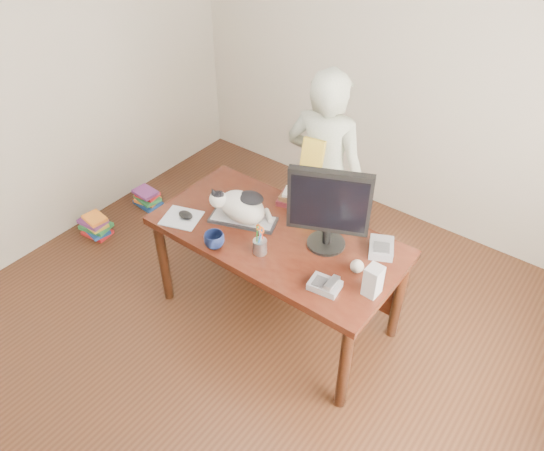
{
  "coord_description": "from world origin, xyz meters",
  "views": [
    {
      "loc": [
        1.53,
        -1.46,
        2.89
      ],
      "look_at": [
        0.0,
        0.55,
        0.85
      ],
      "focal_mm": 35.0,
      "sensor_mm": 36.0,
      "label": 1
    }
  ],
  "objects_px": {
    "book_pile_a": "(96,226)",
    "coffee_mug": "(214,240)",
    "pen_cup": "(260,245)",
    "speaker": "(373,281)",
    "phone": "(325,285)",
    "monitor": "(329,206)",
    "book_pile_b": "(147,198)",
    "person": "(324,175)",
    "cat": "(240,206)",
    "calculator": "(381,248)",
    "baseball": "(357,266)",
    "desk": "(284,245)",
    "mouse": "(186,215)",
    "book_stack": "(297,198)",
    "keyboard": "(243,220)"
  },
  "relations": [
    {
      "from": "book_pile_a",
      "to": "coffee_mug",
      "type": "bearing_deg",
      "value": -4.74
    },
    {
      "from": "pen_cup",
      "to": "speaker",
      "type": "height_order",
      "value": "pen_cup"
    },
    {
      "from": "coffee_mug",
      "to": "phone",
      "type": "relative_size",
      "value": 0.67
    },
    {
      "from": "monitor",
      "to": "book_pile_b",
      "type": "distance_m",
      "value": 2.27
    },
    {
      "from": "book_pile_a",
      "to": "person",
      "type": "bearing_deg",
      "value": 28.07
    },
    {
      "from": "cat",
      "to": "calculator",
      "type": "xyz_separation_m",
      "value": [
        0.86,
        0.29,
        -0.1
      ]
    },
    {
      "from": "baseball",
      "to": "desk",
      "type": "bearing_deg",
      "value": 172.95
    },
    {
      "from": "desk",
      "to": "mouse",
      "type": "xyz_separation_m",
      "value": [
        -0.57,
        -0.31,
        0.17
      ]
    },
    {
      "from": "calculator",
      "to": "baseball",
      "type": "bearing_deg",
      "value": -122.67
    },
    {
      "from": "cat",
      "to": "speaker",
      "type": "distance_m",
      "value": 0.99
    },
    {
      "from": "desk",
      "to": "speaker",
      "type": "distance_m",
      "value": 0.78
    },
    {
      "from": "phone",
      "to": "book_stack",
      "type": "distance_m",
      "value": 0.82
    },
    {
      "from": "monitor",
      "to": "person",
      "type": "height_order",
      "value": "person"
    },
    {
      "from": "keyboard",
      "to": "cat",
      "type": "bearing_deg",
      "value": -171.64
    },
    {
      "from": "cat",
      "to": "pen_cup",
      "type": "height_order",
      "value": "cat"
    },
    {
      "from": "person",
      "to": "monitor",
      "type": "bearing_deg",
      "value": 113.61
    },
    {
      "from": "desk",
      "to": "cat",
      "type": "distance_m",
      "value": 0.4
    },
    {
      "from": "pen_cup",
      "to": "book_pile_a",
      "type": "xyz_separation_m",
      "value": [
        -1.78,
        0.0,
        -0.72
      ]
    },
    {
      "from": "mouse",
      "to": "baseball",
      "type": "height_order",
      "value": "baseball"
    },
    {
      "from": "cat",
      "to": "book_stack",
      "type": "xyz_separation_m",
      "value": [
        0.17,
        0.38,
        -0.09
      ]
    },
    {
      "from": "monitor",
      "to": "book_pile_a",
      "type": "height_order",
      "value": "monitor"
    },
    {
      "from": "mouse",
      "to": "book_pile_b",
      "type": "relative_size",
      "value": 0.48
    },
    {
      "from": "baseball",
      "to": "person",
      "type": "distance_m",
      "value": 0.95
    },
    {
      "from": "baseball",
      "to": "book_pile_b",
      "type": "relative_size",
      "value": 0.31
    },
    {
      "from": "mouse",
      "to": "keyboard",
      "type": "bearing_deg",
      "value": 13.01
    },
    {
      "from": "monitor",
      "to": "phone",
      "type": "bearing_deg",
      "value": -82.2
    },
    {
      "from": "keyboard",
      "to": "coffee_mug",
      "type": "distance_m",
      "value": 0.3
    },
    {
      "from": "keyboard",
      "to": "monitor",
      "type": "xyz_separation_m",
      "value": [
        0.56,
        0.11,
        0.3
      ]
    },
    {
      "from": "baseball",
      "to": "cat",
      "type": "bearing_deg",
      "value": -176.92
    },
    {
      "from": "monitor",
      "to": "book_pile_b",
      "type": "bearing_deg",
      "value": 147.95
    },
    {
      "from": "coffee_mug",
      "to": "book_pile_a",
      "type": "relative_size",
      "value": 0.46
    },
    {
      "from": "calculator",
      "to": "book_pile_a",
      "type": "xyz_separation_m",
      "value": [
        -2.35,
        -0.45,
        -0.69
      ]
    },
    {
      "from": "desk",
      "to": "pen_cup",
      "type": "bearing_deg",
      "value": -85.02
    },
    {
      "from": "phone",
      "to": "speaker",
      "type": "xyz_separation_m",
      "value": [
        0.22,
        0.12,
        0.07
      ]
    },
    {
      "from": "keyboard",
      "to": "person",
      "type": "relative_size",
      "value": 0.29
    },
    {
      "from": "calculator",
      "to": "person",
      "type": "relative_size",
      "value": 0.15
    },
    {
      "from": "monitor",
      "to": "book_stack",
      "type": "height_order",
      "value": "monitor"
    },
    {
      "from": "keyboard",
      "to": "pen_cup",
      "type": "xyz_separation_m",
      "value": [
        0.28,
        -0.17,
        0.05
      ]
    },
    {
      "from": "phone",
      "to": "baseball",
      "type": "bearing_deg",
      "value": 64.84
    },
    {
      "from": "pen_cup",
      "to": "book_pile_a",
      "type": "distance_m",
      "value": 1.92
    },
    {
      "from": "mouse",
      "to": "person",
      "type": "xyz_separation_m",
      "value": [
        0.48,
        0.91,
        0.02
      ]
    },
    {
      "from": "calculator",
      "to": "phone",
      "type": "bearing_deg",
      "value": -127.81
    },
    {
      "from": "coffee_mug",
      "to": "book_stack",
      "type": "distance_m",
      "value": 0.68
    },
    {
      "from": "pen_cup",
      "to": "book_pile_a",
      "type": "bearing_deg",
      "value": 179.96
    },
    {
      "from": "calculator",
      "to": "person",
      "type": "height_order",
      "value": "person"
    },
    {
      "from": "mouse",
      "to": "phone",
      "type": "distance_m",
      "value": 1.07
    },
    {
      "from": "coffee_mug",
      "to": "book_pile_a",
      "type": "xyz_separation_m",
      "value": [
        -1.52,
        0.13,
        -0.71
      ]
    },
    {
      "from": "speaker",
      "to": "book_stack",
      "type": "height_order",
      "value": "speaker"
    },
    {
      "from": "coffee_mug",
      "to": "calculator",
      "type": "xyz_separation_m",
      "value": [
        0.83,
        0.58,
        -0.02
      ]
    },
    {
      "from": "keyboard",
      "to": "desk",
      "type": "bearing_deg",
      "value": 2.98
    }
  ]
}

